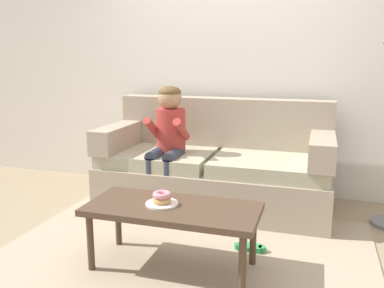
# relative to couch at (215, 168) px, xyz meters

# --- Properties ---
(ground) EXTENTS (10.00, 10.00, 0.00)m
(ground) POSITION_rel_couch_xyz_m (0.05, -0.85, -0.35)
(ground) COLOR #9E896B
(wall_back) EXTENTS (8.00, 0.10, 2.80)m
(wall_back) POSITION_rel_couch_xyz_m (0.05, 0.55, 1.05)
(wall_back) COLOR silver
(wall_back) RESTS_ON ground
(area_rug) EXTENTS (2.56, 1.98, 0.01)m
(area_rug) POSITION_rel_couch_xyz_m (0.05, -1.10, -0.34)
(area_rug) COLOR tan
(area_rug) RESTS_ON ground
(couch) EXTENTS (2.04, 0.90, 0.96)m
(couch) POSITION_rel_couch_xyz_m (0.00, 0.00, 0.00)
(couch) COLOR tan
(couch) RESTS_ON ground
(coffee_table) EXTENTS (1.10, 0.50, 0.43)m
(coffee_table) POSITION_rel_couch_xyz_m (0.03, -1.24, 0.03)
(coffee_table) COLOR #4C3828
(coffee_table) RESTS_ON ground
(person_child) EXTENTS (0.34, 0.58, 1.10)m
(person_child) POSITION_rel_couch_xyz_m (-0.38, -0.21, 0.32)
(person_child) COLOR #AD3833
(person_child) RESTS_ON ground
(plate) EXTENTS (0.21, 0.21, 0.01)m
(plate) POSITION_rel_couch_xyz_m (-0.04, -1.23, 0.09)
(plate) COLOR white
(plate) RESTS_ON coffee_table
(donut) EXTENTS (0.15, 0.15, 0.04)m
(donut) POSITION_rel_couch_xyz_m (-0.04, -1.23, 0.11)
(donut) COLOR tan
(donut) RESTS_ON plate
(donut_second) EXTENTS (0.13, 0.13, 0.04)m
(donut_second) POSITION_rel_couch_xyz_m (-0.04, -1.23, 0.15)
(donut_second) COLOR pink
(donut_second) RESTS_ON donut
(toy_controller) EXTENTS (0.23, 0.09, 0.05)m
(toy_controller) POSITION_rel_couch_xyz_m (0.47, -0.86, -0.32)
(toy_controller) COLOR #339E56
(toy_controller) RESTS_ON ground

